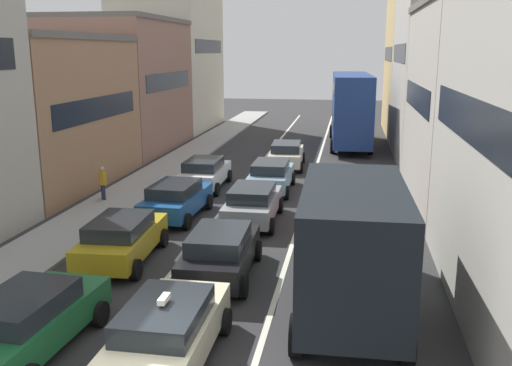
{
  "coord_description": "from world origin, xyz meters",
  "views": [
    {
      "loc": [
        3.54,
        -9.09,
        6.65
      ],
      "look_at": [
        0.0,
        12.0,
        1.6
      ],
      "focal_mm": 39.37,
      "sensor_mm": 36.0,
      "label": 1
    }
  ],
  "objects": [
    {
      "name": "sedan_left_lane_front",
      "position": [
        -3.38,
        1.37,
        0.8
      ],
      "size": [
        2.25,
        4.39,
        1.49
      ],
      "rotation": [
        0.0,
        0.0,
        1.52
      ],
      "color": "#19592D",
      "rests_on": "ground"
    },
    {
      "name": "sedan_centre_lane_second",
      "position": [
        -0.14,
        6.38,
        0.8
      ],
      "size": [
        2.15,
        4.35,
        1.49
      ],
      "rotation": [
        0.0,
        0.0,
        1.6
      ],
      "color": "black",
      "rests_on": "ground"
    },
    {
      "name": "wagon_left_lane_second",
      "position": [
        -3.55,
        7.07,
        0.8
      ],
      "size": [
        2.23,
        4.38,
        1.49
      ],
      "rotation": [
        0.0,
        0.0,
        1.62
      ],
      "color": "#B29319",
      "rests_on": "ground"
    },
    {
      "name": "sedan_left_lane_fourth",
      "position": [
        -3.45,
        17.15,
        0.8
      ],
      "size": [
        2.1,
        4.32,
        1.49
      ],
      "rotation": [
        0.0,
        0.0,
        1.58
      ],
      "color": "silver",
      "rests_on": "ground"
    },
    {
      "name": "sedan_right_lane_behind_truck",
      "position": [
        3.44,
        11.75,
        0.8
      ],
      "size": [
        2.11,
        4.33,
        1.49
      ],
      "rotation": [
        0.0,
        0.0,
        1.59
      ],
      "color": "#A51E1E",
      "rests_on": "ground"
    },
    {
      "name": "sedan_centre_lane_fifth",
      "position": [
        -0.03,
        22.86,
        0.8
      ],
      "size": [
        2.22,
        4.38,
        1.49
      ],
      "rotation": [
        0.0,
        0.0,
        1.62
      ],
      "color": "beige",
      "rests_on": "ground"
    },
    {
      "name": "building_row_left",
      "position": [
        -12.0,
        22.51,
        5.45
      ],
      "size": [
        7.2,
        43.9,
        13.03
      ],
      "rotation": [
        0.0,
        0.0,
        1.57
      ],
      "color": "#B2ADA3",
      "rests_on": "ground"
    },
    {
      "name": "lane_stripe_left",
      "position": [
        -1.7,
        20.0,
        0.01
      ],
      "size": [
        0.16,
        60.0,
        0.01
      ],
      "primitive_type": "cube",
      "color": "silver",
      "rests_on": "ground"
    },
    {
      "name": "bus_mid_queue_primary",
      "position": [
        3.57,
        31.26,
        2.83
      ],
      "size": [
        3.14,
        10.6,
        5.06
      ],
      "rotation": [
        0.0,
        0.0,
        1.61
      ],
      "color": "navy",
      "rests_on": "ground"
    },
    {
      "name": "building_row_right",
      "position": [
        9.9,
        23.4,
        5.39
      ],
      "size": [
        7.2,
        43.9,
        12.12
      ],
      "rotation": [
        0.0,
        0.0,
        -1.57
      ],
      "color": "tan",
      "rests_on": "ground"
    },
    {
      "name": "sedan_left_lane_third",
      "position": [
        -3.3,
        12.05,
        0.8
      ],
      "size": [
        2.21,
        4.37,
        1.49
      ],
      "rotation": [
        0.0,
        0.0,
        1.53
      ],
      "color": "#194C8C",
      "rests_on": "ground"
    },
    {
      "name": "hatchback_centre_lane_third",
      "position": [
        -0.12,
        11.96,
        0.8
      ],
      "size": [
        2.09,
        4.31,
        1.49
      ],
      "rotation": [
        0.0,
        0.0,
        1.58
      ],
      "color": "gray",
      "rests_on": "ground"
    },
    {
      "name": "lane_stripe_right",
      "position": [
        1.7,
        20.0,
        0.01
      ],
      "size": [
        0.16,
        60.0,
        0.01
      ],
      "primitive_type": "cube",
      "color": "silver",
      "rests_on": "ground"
    },
    {
      "name": "pedestrian_near_kerb",
      "position": [
        -7.26,
        13.82,
        0.95
      ],
      "size": [
        0.35,
        0.46,
        1.66
      ],
      "rotation": [
        0.0,
        0.0,
        3.76
      ],
      "color": "#262D47",
      "rests_on": "ground"
    },
    {
      "name": "taxi_centre_lane_front",
      "position": [
        -0.15,
        1.44,
        0.8
      ],
      "size": [
        2.06,
        4.3,
        1.66
      ],
      "rotation": [
        0.0,
        0.0,
        1.57
      ],
      "color": "beige",
      "rests_on": "ground"
    },
    {
      "name": "sidewalk_left",
      "position": [
        -6.7,
        20.0,
        0.07
      ],
      "size": [
        2.6,
        64.0,
        0.14
      ],
      "primitive_type": "cube",
      "color": "#9C9C9C",
      "rests_on": "ground"
    },
    {
      "name": "removalist_box_truck",
      "position": [
        3.7,
        4.62,
        1.97
      ],
      "size": [
        2.82,
        7.75,
        3.58
      ],
      "rotation": [
        0.0,
        0.0,
        1.59
      ],
      "color": "#1E5933",
      "rests_on": "ground"
    },
    {
      "name": "coupe_centre_lane_fourth",
      "position": [
        -0.12,
        17.08,
        0.8
      ],
      "size": [
        2.09,
        4.31,
        1.49
      ],
      "rotation": [
        0.0,
        0.0,
        1.58
      ],
      "color": "#759EB7",
      "rests_on": "ground"
    }
  ]
}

